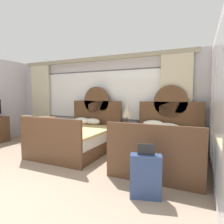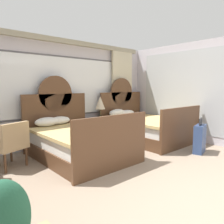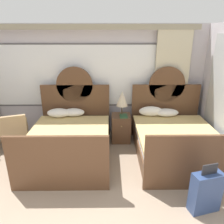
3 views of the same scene
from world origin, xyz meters
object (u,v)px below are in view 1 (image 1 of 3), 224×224
Objects in this scene: book_on_nightstand at (127,126)px; armchair_by_window_left at (50,128)px; nightstand_between_beds at (126,138)px; table_lamp_on_nightstand at (127,111)px; suitcase_on_floor at (146,176)px; bed_near_mirror at (163,147)px; armchair_by_window_centre at (32,126)px; bed_near_window at (78,138)px.

book_on_nightstand is 2.47m from armchair_by_window_left.
nightstand_between_beds is 0.74m from table_lamp_on_nightstand.
armchair_by_window_left is 3.98m from suitcase_on_floor.
suitcase_on_floor is (1.11, -2.23, -0.74)m from table_lamp_on_nightstand.
armchair_by_window_left is (-3.49, 0.31, 0.13)m from bed_near_mirror.
nightstand_between_beds is (-1.10, 0.68, -0.03)m from bed_near_mirror.
bed_near_mirror is 4.24m from armchair_by_window_centre.
suitcase_on_floor is at bearing -89.18° from bed_near_mirror.
bed_near_mirror is 2.50× the size of armchair_by_window_centre.
nightstand_between_beds is 2.51m from suitcase_on_floor.
book_on_nightstand is 0.33× the size of suitcase_on_floor.
bed_near_window is at bearing -179.97° from bed_near_mirror.
bed_near_window is at bearing -148.48° from nightstand_between_beds.
table_lamp_on_nightstand is 0.68× the size of armchair_by_window_centre.
armchair_by_window_centre is (-0.73, -0.00, 0.00)m from armchair_by_window_left.
bed_near_mirror reaches higher than nightstand_between_beds.
suitcase_on_floor is at bearing -23.70° from armchair_by_window_centre.
bed_near_window reaches higher than nightstand_between_beds.
suitcase_on_floor is at bearing -34.90° from bed_near_window.
armchair_by_window_centre is (-4.22, 0.30, 0.13)m from bed_near_mirror.
armchair_by_window_centre reaches higher than suitcase_on_floor.
book_on_nightstand is (0.04, -0.08, -0.39)m from table_lamp_on_nightstand.
suitcase_on_floor is (2.23, -1.56, -0.04)m from bed_near_window.
nightstand_between_beds is at bearing 31.52° from bed_near_window.
table_lamp_on_nightstand is (-1.08, 0.67, 0.70)m from bed_near_mirror.
bed_near_mirror is 3.51m from armchair_by_window_left.
armchair_by_window_centre is at bearing 156.30° from suitcase_on_floor.
armchair_by_window_left is at bearing 166.45° from bed_near_window.
bed_near_mirror is 8.24× the size of book_on_nightstand.
armchair_by_window_left reaches higher than book_on_nightstand.
suitcase_on_floor is at bearing -63.65° from table_lamp_on_nightstand.
nightstand_between_beds is 3.15m from armchair_by_window_centre.
bed_near_mirror is 2.69× the size of suitcase_on_floor.
nightstand_between_beds is 1.12× the size of table_lamp_on_nightstand.
armchair_by_window_left is at bearing -173.36° from book_on_nightstand.
bed_near_window is 2.69× the size of suitcase_on_floor.
table_lamp_on_nightstand is at bearing 6.70° from armchair_by_window_centre.
armchair_by_window_centre reaches higher than book_on_nightstand.
bed_near_window is 1.49m from table_lamp_on_nightstand.
bed_near_mirror is at bearing -29.49° from book_on_nightstand.
book_on_nightstand is at bearing -59.15° from nightstand_between_beds.
table_lamp_on_nightstand is 0.74× the size of suitcase_on_floor.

